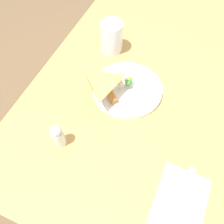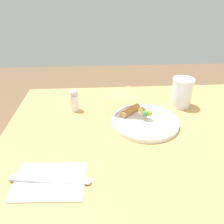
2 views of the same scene
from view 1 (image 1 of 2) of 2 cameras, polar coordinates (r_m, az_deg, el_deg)
name	(u,v)px [view 1 (image 1 of 2)]	position (r m, az deg, el deg)	size (l,w,h in m)	color
ground_plane	(134,151)	(1.47, 5.87, -10.00)	(6.00, 6.00, 0.00)	brown
dining_table	(148,91)	(0.91, 9.38, 5.31)	(1.20, 0.78, 0.75)	tan
plate_pizza	(126,88)	(0.76, 3.77, 6.25)	(0.24, 0.24, 0.05)	white
milk_glass	(112,38)	(0.87, -0.07, 18.88)	(0.09, 0.09, 0.12)	white
napkin_folded	(180,203)	(0.64, 17.31, -21.67)	(0.19, 0.14, 0.00)	silver
butter_knife	(179,206)	(0.63, 17.08, -22.48)	(0.21, 0.04, 0.01)	#B2B2B7
salt_shaker	(58,136)	(0.64, -13.93, -6.04)	(0.04, 0.04, 0.09)	white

